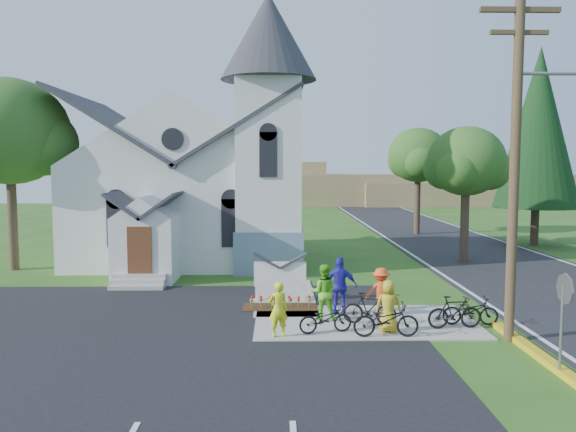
{
  "coord_description": "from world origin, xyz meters",
  "views": [
    {
      "loc": [
        -1.29,
        -17.0,
        4.95
      ],
      "look_at": [
        -0.88,
        5.0,
        3.02
      ],
      "focal_mm": 35.0,
      "sensor_mm": 36.0,
      "label": 1
    }
  ],
  "objects_px": {
    "cyclist_1": "(323,292)",
    "bike_2": "(386,320)",
    "stop_sign": "(564,302)",
    "bike_4": "(470,311)",
    "cyclist_2": "(340,286)",
    "cyclist_4": "(389,306)",
    "bike_1": "(369,308)",
    "bike_3": "(455,312)",
    "cyclist_3": "(381,292)",
    "utility_pole": "(517,151)",
    "bike_0": "(325,319)",
    "cyclist_0": "(278,309)",
    "church_sign": "(280,275)"
  },
  "relations": [
    {
      "from": "stop_sign",
      "to": "bike_1",
      "type": "height_order",
      "value": "stop_sign"
    },
    {
      "from": "cyclist_1",
      "to": "cyclist_3",
      "type": "distance_m",
      "value": 1.98
    },
    {
      "from": "bike_2",
      "to": "cyclist_3",
      "type": "height_order",
      "value": "cyclist_3"
    },
    {
      "from": "bike_0",
      "to": "cyclist_1",
      "type": "xyz_separation_m",
      "value": [
        0.06,
        1.47,
        0.48
      ]
    },
    {
      "from": "bike_4",
      "to": "bike_3",
      "type": "bearing_deg",
      "value": 127.33
    },
    {
      "from": "cyclist_2",
      "to": "bike_3",
      "type": "relative_size",
      "value": 1.14
    },
    {
      "from": "utility_pole",
      "to": "bike_0",
      "type": "xyz_separation_m",
      "value": [
        -5.24,
        0.72,
        -4.93
      ]
    },
    {
      "from": "stop_sign",
      "to": "cyclist_2",
      "type": "relative_size",
      "value": 1.29
    },
    {
      "from": "utility_pole",
      "to": "cyclist_2",
      "type": "relative_size",
      "value": 5.2
    },
    {
      "from": "church_sign",
      "to": "cyclist_2",
      "type": "height_order",
      "value": "cyclist_2"
    },
    {
      "from": "bike_1",
      "to": "cyclist_1",
      "type": "bearing_deg",
      "value": 80.01
    },
    {
      "from": "church_sign",
      "to": "bike_4",
      "type": "height_order",
      "value": "church_sign"
    },
    {
      "from": "bike_2",
      "to": "cyclist_0",
      "type": "bearing_deg",
      "value": 88.48
    },
    {
      "from": "cyclist_0",
      "to": "bike_1",
      "type": "distance_m",
      "value": 3.12
    },
    {
      "from": "utility_pole",
      "to": "stop_sign",
      "type": "height_order",
      "value": "utility_pole"
    },
    {
      "from": "cyclist_1",
      "to": "bike_2",
      "type": "xyz_separation_m",
      "value": [
        1.65,
        -1.89,
        -0.4
      ]
    },
    {
      "from": "cyclist_4",
      "to": "bike_4",
      "type": "height_order",
      "value": "cyclist_4"
    },
    {
      "from": "bike_0",
      "to": "cyclist_3",
      "type": "height_order",
      "value": "cyclist_3"
    },
    {
      "from": "utility_pole",
      "to": "bike_2",
      "type": "bearing_deg",
      "value": 175.14
    },
    {
      "from": "cyclist_1",
      "to": "cyclist_2",
      "type": "xyz_separation_m",
      "value": [
        0.6,
        0.63,
        0.06
      ]
    },
    {
      "from": "cyclist_2",
      "to": "bike_3",
      "type": "xyz_separation_m",
      "value": [
        3.3,
        -1.73,
        -0.46
      ]
    },
    {
      "from": "church_sign",
      "to": "bike_0",
      "type": "xyz_separation_m",
      "value": [
        1.32,
        -3.98,
        -0.56
      ]
    },
    {
      "from": "cyclist_2",
      "to": "bike_4",
      "type": "distance_m",
      "value": 4.17
    },
    {
      "from": "stop_sign",
      "to": "bike_4",
      "type": "xyz_separation_m",
      "value": [
        -0.73,
        4.18,
        -1.28
      ]
    },
    {
      "from": "cyclist_2",
      "to": "bike_3",
      "type": "distance_m",
      "value": 3.75
    },
    {
      "from": "stop_sign",
      "to": "bike_4",
      "type": "height_order",
      "value": "stop_sign"
    },
    {
      "from": "bike_1",
      "to": "cyclist_3",
      "type": "distance_m",
      "value": 1.18
    },
    {
      "from": "bike_1",
      "to": "bike_3",
      "type": "height_order",
      "value": "bike_3"
    },
    {
      "from": "cyclist_4",
      "to": "bike_4",
      "type": "distance_m",
      "value": 2.81
    },
    {
      "from": "utility_pole",
      "to": "bike_0",
      "type": "relative_size",
      "value": 6.23
    },
    {
      "from": "cyclist_4",
      "to": "cyclist_2",
      "type": "bearing_deg",
      "value": -46.88
    },
    {
      "from": "cyclist_2",
      "to": "cyclist_0",
      "type": "bearing_deg",
      "value": 56.98
    },
    {
      "from": "bike_3",
      "to": "cyclist_2",
      "type": "bearing_deg",
      "value": 57.24
    },
    {
      "from": "bike_1",
      "to": "cyclist_3",
      "type": "height_order",
      "value": "cyclist_3"
    },
    {
      "from": "bike_2",
      "to": "bike_4",
      "type": "height_order",
      "value": "bike_2"
    },
    {
      "from": "church_sign",
      "to": "cyclist_1",
      "type": "height_order",
      "value": "cyclist_1"
    },
    {
      "from": "utility_pole",
      "to": "cyclist_2",
      "type": "height_order",
      "value": "utility_pole"
    },
    {
      "from": "bike_1",
      "to": "bike_2",
      "type": "height_order",
      "value": "same"
    },
    {
      "from": "church_sign",
      "to": "stop_sign",
      "type": "relative_size",
      "value": 0.89
    },
    {
      "from": "cyclist_0",
      "to": "cyclist_3",
      "type": "height_order",
      "value": "cyclist_0"
    },
    {
      "from": "church_sign",
      "to": "stop_sign",
      "type": "distance_m",
      "value": 9.97
    },
    {
      "from": "bike_3",
      "to": "cyclist_1",
      "type": "bearing_deg",
      "value": 69.23
    },
    {
      "from": "bike_0",
      "to": "church_sign",
      "type": "bearing_deg",
      "value": 6.35
    },
    {
      "from": "bike_0",
      "to": "bike_3",
      "type": "height_order",
      "value": "bike_3"
    },
    {
      "from": "stop_sign",
      "to": "bike_2",
      "type": "height_order",
      "value": "stop_sign"
    },
    {
      "from": "bike_0",
      "to": "cyclist_1",
      "type": "relative_size",
      "value": 0.89
    },
    {
      "from": "cyclist_3",
      "to": "cyclist_4",
      "type": "relative_size",
      "value": 1.02
    },
    {
      "from": "cyclist_1",
      "to": "cyclist_4",
      "type": "bearing_deg",
      "value": 147.47
    },
    {
      "from": "stop_sign",
      "to": "cyclist_0",
      "type": "relative_size",
      "value": 1.55
    },
    {
      "from": "cyclist_0",
      "to": "cyclist_4",
      "type": "relative_size",
      "value": 1.02
    }
  ]
}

